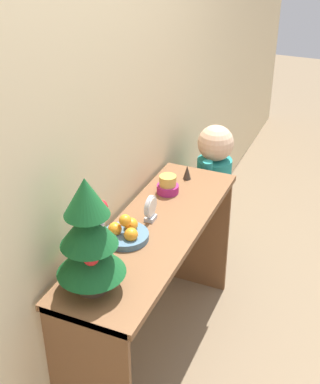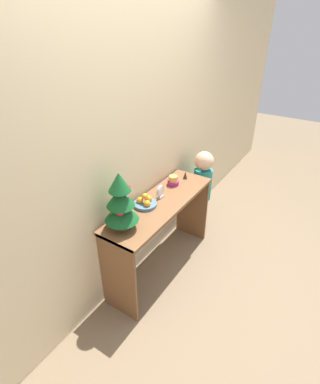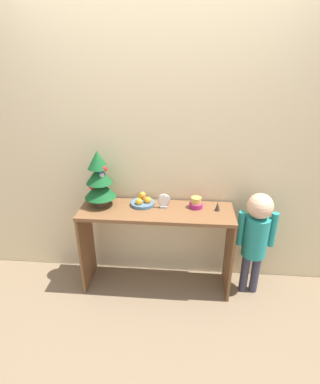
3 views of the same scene
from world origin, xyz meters
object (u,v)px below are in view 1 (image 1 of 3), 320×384
desk_clock (151,209)px  child_figure (214,181)px  singing_bowl (168,185)px  figurine (187,172)px  mini_tree (89,237)px  fruit_bowl (126,233)px

desk_clock → child_figure: bearing=-4.4°
singing_bowl → figurine: 0.18m
mini_tree → fruit_bowl: bearing=5.5°
mini_tree → desk_clock: size_ratio=3.87×
fruit_bowl → figurine: fruit_bowl is taller
mini_tree → figurine: size_ratio=6.24×
mini_tree → figurine: mini_tree is taller
fruit_bowl → desk_clock: desk_clock is taller
mini_tree → singing_bowl: bearing=1.6°
figurine → singing_bowl: bearing=167.9°
fruit_bowl → singing_bowl: bearing=-1.5°
singing_bowl → child_figure: size_ratio=0.12×
fruit_bowl → figurine: size_ratio=2.64×
singing_bowl → mini_tree: bearing=-178.4°
fruit_bowl → figurine: 0.63m
mini_tree → fruit_bowl: (0.35, 0.03, -0.21)m
desk_clock → child_figure: size_ratio=0.13×
mini_tree → singing_bowl: mini_tree is taller
desk_clock → figurine: desk_clock is taller
mini_tree → child_figure: (1.30, -0.06, -0.40)m
mini_tree → child_figure: bearing=-2.8°
singing_bowl → child_figure: (0.50, -0.09, -0.21)m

